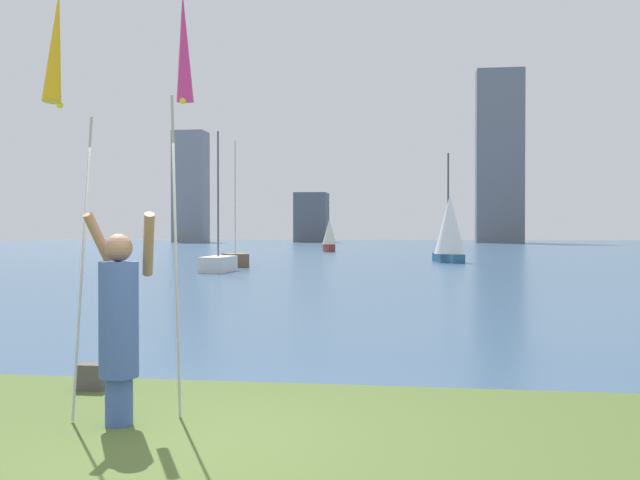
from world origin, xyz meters
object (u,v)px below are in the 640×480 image
at_px(person, 119,320).
at_px(sailboat_2, 235,259).
at_px(sailboat_4, 218,263).
at_px(sailboat_0, 449,228).
at_px(bag, 92,377).
at_px(kite_flag_right, 183,59).
at_px(kite_flag_left, 57,59).
at_px(sailboat_3, 329,235).

bearing_deg(person, sailboat_2, 104.54).
bearing_deg(person, sailboat_4, 105.86).
xyz_separation_m(person, sailboat_0, (4.03, 32.81, 0.89)).
distance_m(bag, sailboat_2, 26.06).
height_order(kite_flag_right, sailboat_4, sailboat_4).
xyz_separation_m(kite_flag_left, sailboat_0, (4.48, 33.03, -1.37)).
bearing_deg(bag, person, -56.08).
relative_size(sailboat_3, sailboat_4, 0.63).
bearing_deg(kite_flag_left, bag, 105.70).
bearing_deg(bag, kite_flag_left, -74.30).
relative_size(kite_flag_left, kite_flag_right, 0.96).
distance_m(sailboat_3, sailboat_4, 27.76).
relative_size(kite_flag_left, bag, 13.09).
distance_m(person, kite_flag_right, 2.46).
bearing_deg(sailboat_4, sailboat_3, 88.00).
xyz_separation_m(kite_flag_right, sailboat_4, (-6.07, 22.12, -2.94)).
relative_size(kite_flag_left, sailboat_2, 0.65).
distance_m(kite_flag_left, bag, 3.44).
bearing_deg(sailboat_3, kite_flag_left, -85.24).
relative_size(kite_flag_right, sailboat_2, 0.67).
bearing_deg(sailboat_2, sailboat_4, -84.43).
distance_m(kite_flag_right, bag, 3.55).
relative_size(kite_flag_left, sailboat_0, 0.65).
bearing_deg(person, kite_flag_right, 45.77).
distance_m(kite_flag_left, sailboat_0, 33.36).
height_order(sailboat_0, sailboat_4, sailboat_0).
relative_size(person, bag, 6.51).
distance_m(sailboat_0, sailboat_4, 14.15).
height_order(kite_flag_right, sailboat_2, sailboat_2).
height_order(kite_flag_left, sailboat_4, sailboat_4).
bearing_deg(person, sailboat_3, 97.15).
bearing_deg(kite_flag_left, sailboat_3, 94.76).
height_order(bag, sailboat_2, sailboat_2).
bearing_deg(sailboat_4, bag, -77.42).
xyz_separation_m(bag, sailboat_4, (-4.74, 21.24, 0.23)).
height_order(bag, sailboat_3, sailboat_3).
height_order(sailboat_0, sailboat_2, sailboat_2).
bearing_deg(sailboat_2, bag, -78.58).
bearing_deg(sailboat_3, bag, -85.60).
xyz_separation_m(sailboat_3, sailboat_4, (-0.97, -27.73, -0.93)).
bearing_deg(kite_flag_right, kite_flag_left, -143.67).
xyz_separation_m(person, sailboat_4, (-5.62, 22.55, -0.56)).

